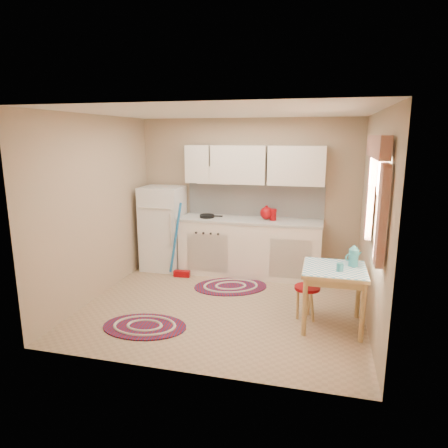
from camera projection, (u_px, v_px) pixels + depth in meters
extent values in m
plane|color=tan|center=(224.00, 305.00, 5.35)|extent=(3.60, 3.60, 0.00)
cube|color=silver|center=(224.00, 112.00, 4.81)|extent=(3.60, 3.20, 0.04)
cube|color=tan|center=(247.00, 196.00, 6.59)|extent=(3.60, 0.04, 2.50)
cube|color=tan|center=(180.00, 247.00, 3.56)|extent=(3.60, 0.04, 2.50)
cube|color=tan|center=(98.00, 208.00, 5.51)|extent=(0.04, 3.20, 2.50)
cube|color=tan|center=(373.00, 221.00, 4.65)|extent=(0.04, 3.20, 2.50)
cube|color=silver|center=(255.00, 199.00, 6.56)|extent=(2.25, 0.03, 0.55)
cube|color=white|center=(254.00, 165.00, 6.29)|extent=(2.25, 0.33, 0.60)
cube|color=white|center=(380.00, 203.00, 4.07)|extent=(0.04, 0.85, 0.95)
cube|color=white|center=(163.00, 228.00, 6.71)|extent=(0.65, 0.60, 1.40)
cube|color=white|center=(250.00, 248.00, 6.46)|extent=(2.25, 0.60, 0.88)
cube|color=beige|center=(250.00, 220.00, 6.36)|extent=(2.27, 0.62, 0.04)
cylinder|color=black|center=(207.00, 216.00, 6.47)|extent=(0.25, 0.25, 0.05)
cylinder|color=#92050A|center=(273.00, 215.00, 6.25)|extent=(0.12, 0.12, 0.16)
cube|color=tan|center=(333.00, 297.00, 4.69)|extent=(0.72, 0.72, 0.72)
cylinder|color=#92050A|center=(307.00, 303.00, 4.92)|extent=(0.40, 0.40, 0.42)
cylinder|color=teal|center=(340.00, 267.00, 4.50)|extent=(0.08, 0.08, 0.10)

